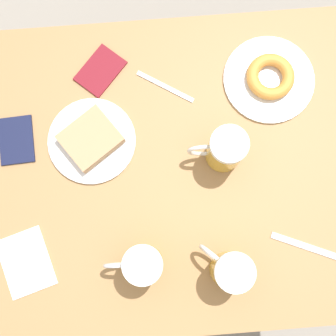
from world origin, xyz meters
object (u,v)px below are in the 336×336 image
napkin_folded (26,262)px  fork (165,87)px  passport_near_edge (100,71)px  passport_far_edge (16,140)px  beer_mug_left (225,150)px  plate_with_donut (270,78)px  knife (310,248)px  beer_mug_center (142,264)px  beer_mug_right (230,270)px  plate_with_cake (91,140)px

napkin_folded → fork: (-0.43, 0.38, -0.00)m
passport_near_edge → passport_far_edge: bearing=-52.9°
beer_mug_left → napkin_folded: size_ratio=0.81×
plate_with_donut → fork: bearing=-90.6°
napkin_folded → plate_with_donut: bearing=123.0°
knife → beer_mug_center: bearing=-89.3°
beer_mug_left → knife: 0.33m
beer_mug_right → passport_far_edge: beer_mug_right is taller
beer_mug_left → napkin_folded: bearing=-65.5°
plate_with_donut → passport_near_edge: size_ratio=1.59×
fork → plate_with_donut: bearing=89.4°
plate_with_cake → beer_mug_right: size_ratio=1.57×
plate_with_cake → passport_near_edge: size_ratio=1.50×
beer_mug_right → knife: beer_mug_right is taller
fork → passport_near_edge: passport_near_edge is taller
fork → beer_mug_center: bearing=-11.0°
plate_with_cake → knife: (0.32, 0.53, -0.01)m
beer_mug_right → passport_far_edge: bearing=-125.7°
knife → beer_mug_left: bearing=-141.9°
plate_with_cake → beer_mug_center: 0.35m
beer_mug_left → passport_far_edge: size_ratio=1.12×
plate_with_donut → knife: size_ratio=1.26×
beer_mug_right → plate_with_donut: bearing=161.6°
beer_mug_center → napkin_folded: (-0.02, -0.29, -0.07)m
fork → passport_far_edge: passport_far_edge is taller
knife → passport_near_edge: bearing=-135.4°
beer_mug_right → passport_far_edge: (-0.37, -0.52, -0.07)m
fork → napkin_folded: bearing=-41.6°
beer_mug_center → passport_far_edge: bearing=-137.6°
beer_mug_left → passport_far_edge: 0.54m
plate_with_cake → beer_mug_right: (0.35, 0.32, 0.06)m
beer_mug_left → passport_near_edge: bearing=-130.1°
beer_mug_left → fork: size_ratio=0.98×
beer_mug_left → passport_far_edge: bearing=-98.7°
beer_mug_left → passport_near_edge: 0.40m
plate_with_donut → beer_mug_left: (0.19, -0.15, 0.06)m
plate_with_cake → fork: (-0.13, 0.20, -0.01)m
napkin_folded → knife: napkin_folded is taller
plate_with_donut → beer_mug_center: (0.45, -0.37, 0.06)m
beer_mug_left → knife: beer_mug_left is taller
beer_mug_center → beer_mug_right: same height
plate_with_cake → passport_far_edge: (-0.02, -0.20, -0.01)m
napkin_folded → fork: same height
plate_with_donut → passport_near_edge: 0.45m
plate_with_cake → passport_far_edge: 0.20m
beer_mug_left → napkin_folded: beer_mug_left is taller
fork → knife: 0.56m
plate_with_cake → passport_far_edge: size_ratio=1.76×
fork → knife: (0.45, 0.33, -0.00)m
napkin_folded → knife: (0.02, 0.71, -0.00)m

